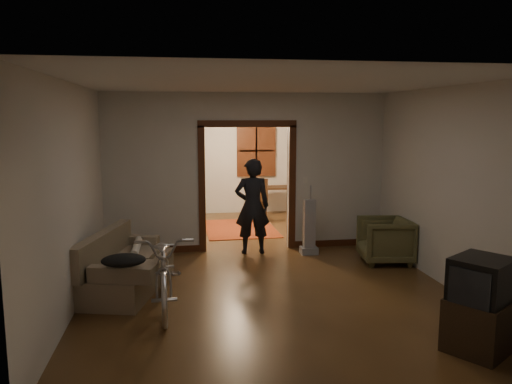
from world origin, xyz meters
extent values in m
cube|color=#3D2713|center=(0.00, 0.00, 0.00)|extent=(5.00, 8.50, 0.01)
cube|color=white|center=(0.00, 0.00, 2.80)|extent=(5.00, 8.50, 0.01)
cube|color=beige|center=(0.00, 4.25, 1.40)|extent=(5.00, 0.02, 2.80)
cube|color=beige|center=(-2.50, 0.00, 1.40)|extent=(0.02, 8.50, 2.80)
cube|color=beige|center=(2.50, 0.00, 1.40)|extent=(0.02, 8.50, 2.80)
cube|color=beige|center=(0.00, 0.75, 1.40)|extent=(5.00, 0.14, 2.80)
cube|color=#3D1C0E|center=(0.00, 0.75, 1.10)|extent=(1.74, 0.20, 2.32)
cube|color=black|center=(0.70, 4.21, 1.55)|extent=(0.98, 0.06, 1.28)
sphere|color=#FFE0A5|center=(0.00, 2.50, 2.35)|extent=(0.24, 0.24, 0.24)
cube|color=silver|center=(1.05, 0.68, 1.25)|extent=(0.08, 0.01, 0.12)
cube|color=#6C6048|center=(-1.93, -1.16, 0.41)|extent=(1.22, 1.93, 0.82)
cylinder|color=beige|center=(-1.83, -0.86, 0.53)|extent=(0.11, 0.87, 0.11)
ellipsoid|color=black|center=(-1.88, -2.07, 0.68)|extent=(0.52, 0.39, 0.15)
imported|color=silver|center=(-1.40, -1.89, 0.50)|extent=(0.74, 1.93, 1.00)
imported|color=brown|center=(2.12, -0.44, 0.37)|extent=(0.91, 0.89, 0.74)
cube|color=black|center=(1.79, -3.59, 0.28)|extent=(0.81, 0.80, 0.55)
cube|color=black|center=(1.79, -3.59, 0.73)|extent=(0.76, 0.74, 0.49)
cube|color=gray|center=(1.02, 0.25, 0.48)|extent=(0.36, 0.32, 0.97)
imported|color=black|center=(0.05, 0.45, 0.84)|extent=(0.61, 0.41, 1.67)
cube|color=maroon|center=(0.07, 2.38, 0.01)|extent=(1.52, 1.97, 0.01)
cube|color=#263520|center=(-1.31, 3.91, 0.88)|extent=(0.90, 0.53, 1.76)
sphere|color=#1E5972|center=(-1.31, 3.91, 1.94)|extent=(0.27, 0.27, 0.27)
cube|color=#321E10|center=(1.22, 3.79, 0.35)|extent=(1.03, 0.73, 0.69)
cube|color=#321E10|center=(0.53, 3.10, 0.50)|extent=(0.50, 0.50, 1.01)
camera|label=1|loc=(-1.19, -8.01, 2.37)|focal=35.00mm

